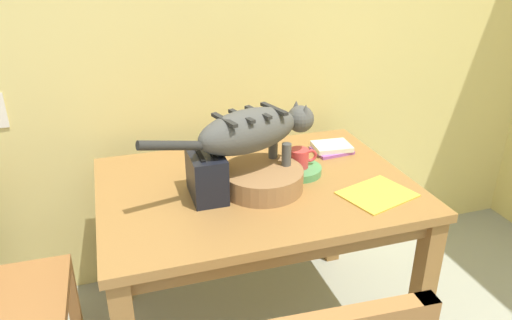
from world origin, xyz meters
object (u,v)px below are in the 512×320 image
(saucer_bowl, at_px, (298,170))
(toaster, at_px, (207,175))
(magazine, at_px, (377,194))
(book_stack, at_px, (332,148))
(cat, at_px, (253,132))
(wicker_basket, at_px, (262,179))
(dining_table, at_px, (256,204))
(coffee_mug, at_px, (300,158))

(saucer_bowl, distance_m, toaster, 0.40)
(magazine, xyz_separation_m, book_stack, (0.01, 0.42, 0.01))
(cat, height_order, toaster, cat)
(cat, distance_m, saucer_bowl, 0.31)
(magazine, relative_size, toaster, 1.25)
(saucer_bowl, height_order, book_stack, book_stack)
(saucer_bowl, height_order, wicker_basket, wicker_basket)
(saucer_bowl, xyz_separation_m, wicker_basket, (-0.18, -0.08, 0.03))
(dining_table, bearing_deg, cat, -123.96)
(magazine, height_order, wicker_basket, wicker_basket)
(cat, xyz_separation_m, book_stack, (0.44, 0.22, -0.21))
(cat, relative_size, saucer_bowl, 3.70)
(wicker_basket, bearing_deg, saucer_bowl, 23.85)
(magazine, height_order, toaster, toaster)
(magazine, xyz_separation_m, toaster, (-0.60, 0.18, 0.08))
(cat, bearing_deg, saucer_bowl, 90.00)
(cat, distance_m, book_stack, 0.53)
(cat, xyz_separation_m, toaster, (-0.18, -0.01, -0.14))
(coffee_mug, height_order, wicker_basket, coffee_mug)
(dining_table, relative_size, book_stack, 6.91)
(magazine, bearing_deg, coffee_mug, 111.98)
(dining_table, xyz_separation_m, wicker_basket, (0.01, -0.05, 0.13))
(cat, distance_m, magazine, 0.51)
(cat, height_order, magazine, cat)
(coffee_mug, bearing_deg, cat, -163.50)
(saucer_bowl, relative_size, magazine, 0.74)
(book_stack, bearing_deg, wicker_basket, -149.32)
(dining_table, relative_size, cat, 1.74)
(magazine, bearing_deg, toaster, 146.09)
(book_stack, distance_m, wicker_basket, 0.47)
(toaster, bearing_deg, wicker_basket, -1.79)
(dining_table, distance_m, magazine, 0.47)
(book_stack, bearing_deg, magazine, -91.97)
(cat, relative_size, book_stack, 3.97)
(dining_table, height_order, toaster, toaster)
(dining_table, bearing_deg, book_stack, 24.96)
(magazine, height_order, book_stack, book_stack)
(book_stack, relative_size, wicker_basket, 0.56)
(coffee_mug, height_order, toaster, toaster)
(cat, relative_size, wicker_basket, 2.22)
(magazine, bearing_deg, saucer_bowl, 112.47)
(coffee_mug, xyz_separation_m, toaster, (-0.39, -0.07, 0.02))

